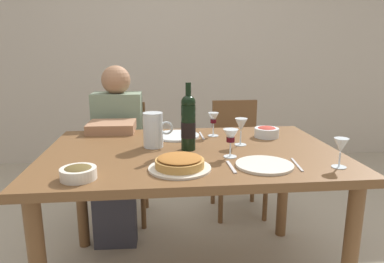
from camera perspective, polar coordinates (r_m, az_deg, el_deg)
back_wall at (r=4.04m, az=-3.53°, el=15.11°), size 8.00×0.10×2.80m
dining_table at (r=1.85m, az=-0.07°, el=-5.74°), size 1.50×1.00×0.76m
wine_bottle at (r=1.79m, az=-0.60°, el=1.50°), size 0.08×0.08×0.35m
water_pitcher at (r=1.86m, az=-6.30°, el=-0.08°), size 0.16×0.10×0.18m
baked_tart at (r=1.52m, az=-2.01°, el=-5.18°), size 0.27×0.27×0.06m
salad_bowl at (r=2.12m, az=12.03°, el=-0.01°), size 0.14×0.14×0.07m
olive_bowl at (r=1.48m, az=-18.00°, el=-6.32°), size 0.14×0.14×0.06m
wine_glass_left_diner at (r=1.90m, az=7.97°, el=0.90°), size 0.07×0.07×0.15m
wine_glass_right_diner at (r=2.09m, az=3.50°, el=1.97°), size 0.06×0.06×0.14m
wine_glass_centre at (r=1.68m, az=6.30°, el=-0.93°), size 0.07×0.07×0.14m
wine_glass_spare at (r=1.66m, az=23.04°, el=-2.33°), size 0.06×0.06×0.13m
dinner_plate_left_setting at (r=1.60m, az=11.69°, el=-5.35°), size 0.26×0.26×0.01m
dinner_plate_right_setting at (r=2.09m, az=-2.50°, el=-0.68°), size 0.27×0.27×0.01m
fork_left_setting at (r=1.56m, az=6.41°, el=-5.74°), size 0.02×0.16×0.00m
knife_left_setting at (r=1.65m, az=16.68°, el=-5.18°), size 0.03×0.18×0.00m
knife_right_setting at (r=2.10m, az=1.59°, el=-0.67°), size 0.01×0.18×0.00m
spoon_right_setting at (r=2.08m, az=-6.61°, el=-0.87°), size 0.03×0.16×0.00m
chair_left at (r=2.73m, az=-11.37°, el=-3.45°), size 0.41×0.41×0.87m
diner_left at (r=2.47m, az=-12.14°, el=-2.37°), size 0.35×0.51×1.16m
chair_right at (r=2.80m, az=7.25°, el=-2.83°), size 0.40×0.40×0.87m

